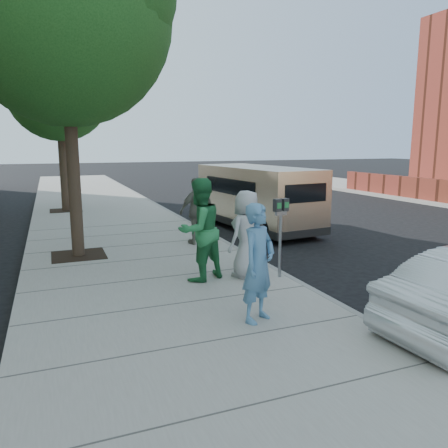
{
  "coord_description": "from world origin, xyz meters",
  "views": [
    {
      "loc": [
        -2.81,
        -8.07,
        2.71
      ],
      "look_at": [
        0.44,
        0.09,
        1.1
      ],
      "focal_mm": 35.0,
      "sensor_mm": 36.0,
      "label": 1
    }
  ],
  "objects_px": {
    "tree_near": "(66,8)",
    "person_green_shirt": "(200,230)",
    "tree_far": "(59,85)",
    "person_gray_shirt": "(246,234)",
    "person_striped_polo": "(197,211)",
    "parking_meter": "(281,221)",
    "person_officer": "(258,263)",
    "van": "(255,196)"
  },
  "relations": [
    {
      "from": "person_green_shirt",
      "to": "person_striped_polo",
      "type": "distance_m",
      "value": 3.1
    },
    {
      "from": "person_gray_shirt",
      "to": "tree_near",
      "type": "bearing_deg",
      "value": -72.53
    },
    {
      "from": "van",
      "to": "person_green_shirt",
      "type": "distance_m",
      "value": 6.07
    },
    {
      "from": "van",
      "to": "person_gray_shirt",
      "type": "distance_m",
      "value": 5.69
    },
    {
      "from": "tree_far",
      "to": "person_striped_polo",
      "type": "distance_m",
      "value": 8.9
    },
    {
      "from": "tree_near",
      "to": "person_striped_polo",
      "type": "xyz_separation_m",
      "value": [
        2.94,
        0.14,
        -4.53
      ]
    },
    {
      "from": "parking_meter",
      "to": "person_striped_polo",
      "type": "relative_size",
      "value": 0.89
    },
    {
      "from": "person_gray_shirt",
      "to": "parking_meter",
      "type": "bearing_deg",
      "value": 126.64
    },
    {
      "from": "van",
      "to": "person_gray_shirt",
      "type": "bearing_deg",
      "value": -123.69
    },
    {
      "from": "person_green_shirt",
      "to": "person_gray_shirt",
      "type": "bearing_deg",
      "value": 150.07
    },
    {
      "from": "parking_meter",
      "to": "person_officer",
      "type": "height_order",
      "value": "person_officer"
    },
    {
      "from": "tree_far",
      "to": "parking_meter",
      "type": "bearing_deg",
      "value": -72.06
    },
    {
      "from": "person_striped_polo",
      "to": "tree_near",
      "type": "bearing_deg",
      "value": -9.43
    },
    {
      "from": "tree_far",
      "to": "person_green_shirt",
      "type": "bearing_deg",
      "value": -79.1
    },
    {
      "from": "tree_near",
      "to": "person_green_shirt",
      "type": "height_order",
      "value": "tree_near"
    },
    {
      "from": "person_green_shirt",
      "to": "tree_near",
      "type": "bearing_deg",
      "value": -76.83
    },
    {
      "from": "tree_near",
      "to": "person_gray_shirt",
      "type": "distance_m",
      "value": 6.15
    },
    {
      "from": "van",
      "to": "person_officer",
      "type": "relative_size",
      "value": 3.2
    },
    {
      "from": "parking_meter",
      "to": "person_gray_shirt",
      "type": "xyz_separation_m",
      "value": [
        -0.59,
        0.29,
        -0.27
      ]
    },
    {
      "from": "tree_near",
      "to": "parking_meter",
      "type": "distance_m",
      "value": 6.4
    },
    {
      "from": "tree_far",
      "to": "person_gray_shirt",
      "type": "bearing_deg",
      "value": -74.53
    },
    {
      "from": "van",
      "to": "person_officer",
      "type": "height_order",
      "value": "van"
    },
    {
      "from": "van",
      "to": "person_green_shirt",
      "type": "relative_size",
      "value": 2.86
    },
    {
      "from": "parking_meter",
      "to": "van",
      "type": "bearing_deg",
      "value": 57.77
    },
    {
      "from": "tree_near",
      "to": "van",
      "type": "distance_m",
      "value": 7.44
    },
    {
      "from": "tree_near",
      "to": "person_green_shirt",
      "type": "bearing_deg",
      "value": -54.54
    },
    {
      "from": "tree_far",
      "to": "parking_meter",
      "type": "distance_m",
      "value": 11.94
    },
    {
      "from": "person_officer",
      "to": "person_green_shirt",
      "type": "xyz_separation_m",
      "value": [
        -0.16,
        2.18,
        0.1
      ]
    },
    {
      "from": "person_green_shirt",
      "to": "person_gray_shirt",
      "type": "height_order",
      "value": "person_green_shirt"
    },
    {
      "from": "person_gray_shirt",
      "to": "person_striped_polo",
      "type": "xyz_separation_m",
      "value": [
        0.02,
        3.08,
        0.02
      ]
    },
    {
      "from": "tree_far",
      "to": "person_green_shirt",
      "type": "distance_m",
      "value": 11.25
    },
    {
      "from": "tree_near",
      "to": "person_green_shirt",
      "type": "distance_m",
      "value": 5.61
    },
    {
      "from": "tree_far",
      "to": "tree_near",
      "type": "bearing_deg",
      "value": -90.0
    },
    {
      "from": "tree_near",
      "to": "person_officer",
      "type": "bearing_deg",
      "value": -66.61
    },
    {
      "from": "parking_meter",
      "to": "person_officer",
      "type": "relative_size",
      "value": 0.88
    },
    {
      "from": "van",
      "to": "person_gray_shirt",
      "type": "xyz_separation_m",
      "value": [
        -2.63,
        -5.05,
        -0.07
      ]
    },
    {
      "from": "parking_meter",
      "to": "person_striped_polo",
      "type": "bearing_deg",
      "value": 88.26
    },
    {
      "from": "tree_far",
      "to": "parking_meter",
      "type": "height_order",
      "value": "tree_far"
    },
    {
      "from": "parking_meter",
      "to": "person_officer",
      "type": "bearing_deg",
      "value": -138.47
    },
    {
      "from": "person_officer",
      "to": "person_striped_polo",
      "type": "relative_size",
      "value": 1.01
    },
    {
      "from": "tree_far",
      "to": "person_green_shirt",
      "type": "relative_size",
      "value": 3.34
    },
    {
      "from": "tree_far",
      "to": "parking_meter",
      "type": "relative_size",
      "value": 4.22
    }
  ]
}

